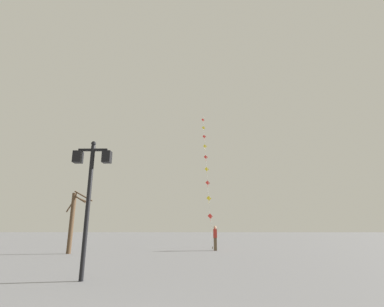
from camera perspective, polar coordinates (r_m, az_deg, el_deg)
ground_plane at (r=22.23m, az=-2.91°, el=-18.81°), size 160.00×160.00×0.00m
twin_lantern_lamp_post at (r=10.02m, az=-19.89°, el=-5.15°), size 1.27×0.28×4.47m
kite_train at (r=30.41m, az=2.88°, el=-1.83°), size 0.62×13.29×15.98m
kite_flyer at (r=21.19m, az=4.70°, el=-16.54°), size 0.25×0.61×1.71m
bare_tree at (r=20.13m, az=-23.03°, el=-12.30°), size 1.93×1.12×3.94m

